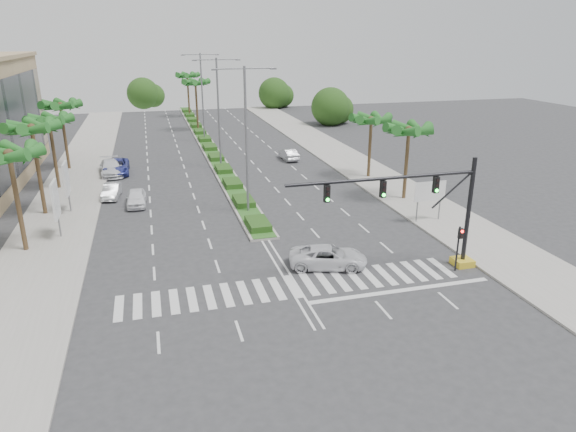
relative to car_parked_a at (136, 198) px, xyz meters
name	(u,v)px	position (x,y,z in m)	size (l,w,h in m)	color
ground	(293,286)	(9.12, -18.63, -0.70)	(160.00, 160.00, 0.00)	#333335
footpath_right	(382,181)	(24.32, 1.37, -0.62)	(6.00, 120.00, 0.15)	gray
footpath_left	(65,205)	(-6.08, 1.37, -0.62)	(6.00, 120.00, 0.15)	gray
median	(206,142)	(9.12, 26.37, -0.60)	(2.20, 75.00, 0.20)	gray
median_grass	(206,142)	(9.12, 26.37, -0.48)	(1.80, 75.00, 0.04)	#2B511B
signal_gantry	(437,218)	(18.39, -18.63, 2.76)	(12.60, 1.20, 7.20)	gold
pedestrian_signal	(459,241)	(19.72, -19.30, 1.34)	(0.28, 0.36, 3.00)	black
direction_sign	(430,193)	(22.62, -10.64, 1.75)	(2.70, 0.11, 3.40)	slate
billboard_near	(55,200)	(-5.38, -6.63, 2.26)	(0.18, 2.10, 4.35)	slate
billboard_far	(66,179)	(-5.38, -0.63, 2.26)	(0.18, 2.10, 4.35)	slate
palm_left_near	(9,157)	(-7.38, -8.63, 5.99)	(4.57, 4.68, 7.55)	brown
palm_left_mid	(32,131)	(-7.38, -0.63, 6.38)	(4.57, 4.68, 7.95)	brown
palm_left_far	(49,122)	(-7.38, 7.37, 5.80)	(4.57, 4.68, 7.35)	brown
palm_left_end	(61,107)	(-7.38, 15.37, 6.18)	(4.57, 4.68, 7.75)	brown
palm_right_near	(409,132)	(23.62, -4.63, 5.51)	(4.57, 4.68, 7.05)	brown
palm_right_far	(371,121)	(23.62, 3.37, 5.21)	(4.57, 4.68, 6.75)	brown
palm_median_a	(195,84)	(9.12, 36.37, 6.47)	(4.57, 4.68, 8.05)	brown
palm_median_b	(187,77)	(9.12, 51.37, 6.47)	(4.57, 4.68, 8.05)	brown
streetlight_near	(246,133)	(9.12, -4.63, 6.11)	(5.10, 0.25, 12.00)	slate
streetlight_mid	(218,107)	(9.12, 11.37, 6.11)	(5.10, 0.25, 12.00)	slate
streetlight_far	(202,93)	(9.12, 27.37, 6.11)	(5.10, 0.25, 12.00)	slate
car_parked_a	(136,198)	(0.00, 0.00, 0.00)	(1.65, 4.11, 1.40)	white
car_parked_b	(112,191)	(-2.21, 2.98, -0.05)	(1.37, 3.92, 1.29)	silver
car_parked_c	(116,167)	(-2.17, 11.95, 0.09)	(2.62, 5.68, 1.58)	#303893
car_parked_d	(111,168)	(-2.68, 11.60, 0.09)	(2.22, 5.47, 1.59)	white
car_crossing	(328,257)	(12.05, -16.54, 0.00)	(2.32, 5.04, 1.40)	white
car_right	(289,154)	(17.62, 13.47, -0.03)	(1.42, 4.09, 1.35)	silver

